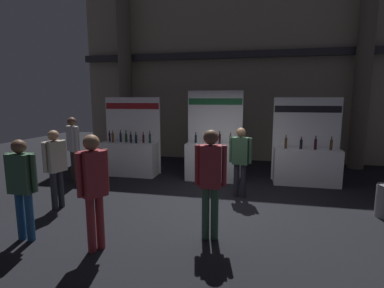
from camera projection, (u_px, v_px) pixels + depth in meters
name	position (u px, v px, depth m)	size (l,w,h in m)	color
ground_plane	(217.00, 205.00, 6.30)	(24.00, 24.00, 0.00)	black
hall_colonnade	(236.00, 66.00, 10.56)	(11.73, 1.02, 6.98)	tan
exhibitor_booth_0	(130.00, 155.00, 8.77)	(1.76, 0.66, 2.33)	white
exhibitor_booth_1	(213.00, 158.00, 8.24)	(1.58, 0.66, 2.52)	white
exhibitor_booth_2	(306.00, 163.00, 7.81)	(1.77, 0.66, 2.33)	white
visitor_0	(73.00, 143.00, 7.96)	(0.49, 0.40, 1.80)	#47382D
visitor_1	(55.00, 162.00, 6.00)	(0.35, 0.53, 1.66)	#23232D
visitor_3	(211.00, 176.00, 4.64)	(0.51, 0.24, 1.81)	#33563D
visitor_4	(240.00, 157.00, 6.70)	(0.52, 0.27, 1.64)	#23232D
visitor_5	(22.00, 181.00, 4.61)	(0.55, 0.24, 1.66)	navy
visitor_7	(93.00, 182.00, 4.28)	(0.40, 0.45, 1.78)	maroon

